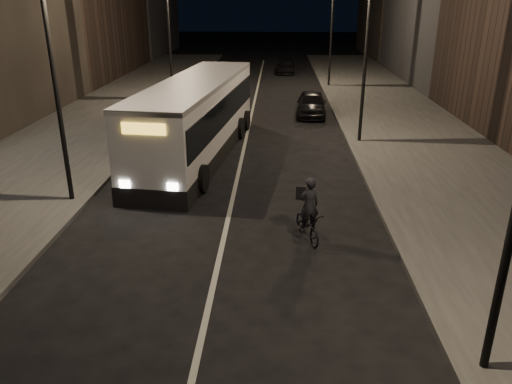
# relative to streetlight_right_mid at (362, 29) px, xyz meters

# --- Properties ---
(ground) EXTENTS (180.00, 180.00, 0.00)m
(ground) POSITION_rel_streetlight_right_mid_xyz_m (-5.33, -12.00, -5.36)
(ground) COLOR black
(ground) RESTS_ON ground
(sidewalk_right) EXTENTS (7.00, 70.00, 0.16)m
(sidewalk_right) POSITION_rel_streetlight_right_mid_xyz_m (3.17, 2.00, -5.28)
(sidewalk_right) COLOR #363634
(sidewalk_right) RESTS_ON ground
(sidewalk_left) EXTENTS (7.00, 70.00, 0.16)m
(sidewalk_left) POSITION_rel_streetlight_right_mid_xyz_m (-13.83, 2.00, -5.28)
(sidewalk_left) COLOR #363634
(sidewalk_left) RESTS_ON ground
(streetlight_right_mid) EXTENTS (1.20, 0.44, 8.12)m
(streetlight_right_mid) POSITION_rel_streetlight_right_mid_xyz_m (0.00, 0.00, 0.00)
(streetlight_right_mid) COLOR black
(streetlight_right_mid) RESTS_ON sidewalk_right
(streetlight_right_far) EXTENTS (1.20, 0.44, 8.12)m
(streetlight_right_far) POSITION_rel_streetlight_right_mid_xyz_m (0.00, 16.00, 0.00)
(streetlight_right_far) COLOR black
(streetlight_right_far) RESTS_ON sidewalk_right
(streetlight_left_near) EXTENTS (1.20, 0.44, 8.12)m
(streetlight_left_near) POSITION_rel_streetlight_right_mid_xyz_m (-10.66, -8.00, 0.00)
(streetlight_left_near) COLOR black
(streetlight_left_near) RESTS_ON sidewalk_left
(streetlight_left_far) EXTENTS (1.20, 0.44, 8.12)m
(streetlight_left_far) POSITION_rel_streetlight_right_mid_xyz_m (-10.66, 10.00, 0.00)
(streetlight_left_far) COLOR black
(streetlight_left_far) RESTS_ON sidewalk_left
(city_bus) EXTENTS (4.08, 12.77, 3.39)m
(city_bus) POSITION_rel_streetlight_right_mid_xyz_m (-7.33, -2.26, -3.52)
(city_bus) COLOR silver
(city_bus) RESTS_ON ground
(cyclist_on_bicycle) EXTENTS (1.12, 1.85, 2.02)m
(cyclist_on_bicycle) POSITION_rel_streetlight_right_mid_xyz_m (-2.83, -10.48, -4.69)
(cyclist_on_bicycle) COLOR black
(cyclist_on_bicycle) RESTS_ON ground
(car_near) EXTENTS (1.94, 4.32, 1.44)m
(car_near) POSITION_rel_streetlight_right_mid_xyz_m (-1.73, 5.97, -4.64)
(car_near) COLOR black
(car_near) RESTS_ON ground
(car_mid) EXTENTS (1.41, 4.03, 1.33)m
(car_mid) POSITION_rel_streetlight_right_mid_xyz_m (-7.66, 15.78, -4.70)
(car_mid) COLOR #353537
(car_mid) RESTS_ON ground
(car_far) EXTENTS (1.86, 4.26, 1.22)m
(car_far) POSITION_rel_streetlight_right_mid_xyz_m (-3.00, 23.46, -4.75)
(car_far) COLOR black
(car_far) RESTS_ON ground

